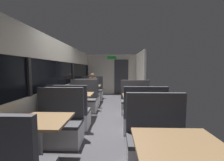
{
  "coord_description": "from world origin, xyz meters",
  "views": [
    {
      "loc": [
        0.26,
        -4.08,
        1.49
      ],
      "look_at": [
        0.06,
        2.56,
        0.93
      ],
      "focal_mm": 22.71,
      "sensor_mm": 36.0,
      "label": 1
    }
  ],
  "objects": [
    {
      "name": "dining_table_mid_window",
      "position": [
        -0.89,
        0.02,
        0.64
      ],
      "size": [
        0.9,
        0.7,
        0.74
      ],
      "color": "#9E9EA3",
      "rests_on": "ground_plane"
    },
    {
      "name": "dining_table_front_aisle",
      "position": [
        0.89,
        -2.69,
        0.64
      ],
      "size": [
        0.9,
        0.7,
        0.74
      ],
      "color": "#9E9EA3",
      "rests_on": "ground_plane"
    },
    {
      "name": "carriage_window_panel_left",
      "position": [
        -1.45,
        0.0,
        1.11
      ],
      "size": [
        0.09,
        8.48,
        2.3
      ],
      "color": "beige",
      "rests_on": "ground_plane"
    },
    {
      "name": "dining_table_near_window",
      "position": [
        -0.89,
        -2.09,
        0.64
      ],
      "size": [
        0.9,
        0.7,
        0.74
      ],
      "color": "#9E9EA3",
      "rests_on": "ground_plane"
    },
    {
      "name": "seated_passenger",
      "position": [
        -0.89,
        2.76,
        0.54
      ],
      "size": [
        0.47,
        0.55,
        1.26
      ],
      "color": "#26262D",
      "rests_on": "ground_plane"
    },
    {
      "name": "dining_table_far_window",
      "position": [
        -0.89,
        2.14,
        0.64
      ],
      "size": [
        0.9,
        0.7,
        0.74
      ],
      "color": "#9E9EA3",
      "rests_on": "ground_plane"
    },
    {
      "name": "bench_front_aisle_facing_entry",
      "position": [
        0.89,
        -1.99,
        0.33
      ],
      "size": [
        0.95,
        0.5,
        1.1
      ],
      "color": "silver",
      "rests_on": "ground_plane"
    },
    {
      "name": "coffee_cup_secondary",
      "position": [
        0.8,
        -0.06,
        0.79
      ],
      "size": [
        0.07,
        0.07,
        0.09
      ],
      "color": "white",
      "rests_on": "dining_table_rear_aisle"
    },
    {
      "name": "bench_rear_aisle_facing_entry",
      "position": [
        0.89,
        0.52,
        0.33
      ],
      "size": [
        0.95,
        0.5,
        1.1
      ],
      "color": "silver",
      "rests_on": "ground_plane"
    },
    {
      "name": "ground_plane",
      "position": [
        0.0,
        0.0,
        -0.01
      ],
      "size": [
        3.3,
        9.2,
        0.02
      ],
      "primitive_type": "cube",
      "color": "#423F44"
    },
    {
      "name": "dining_table_rear_aisle",
      "position": [
        0.89,
        -0.18,
        0.64
      ],
      "size": [
        0.9,
        0.7,
        0.74
      ],
      "color": "#9E9EA3",
      "rests_on": "ground_plane"
    },
    {
      "name": "bench_mid_window_facing_entry",
      "position": [
        -0.89,
        0.72,
        0.33
      ],
      "size": [
        0.95,
        0.5,
        1.1
      ],
      "color": "silver",
      "rests_on": "ground_plane"
    },
    {
      "name": "bench_far_window_facing_end",
      "position": [
        -0.89,
        1.44,
        0.33
      ],
      "size": [
        0.95,
        0.5,
        1.1
      ],
      "color": "silver",
      "rests_on": "ground_plane"
    },
    {
      "name": "carriage_end_bulkhead",
      "position": [
        0.06,
        4.19,
        1.14
      ],
      "size": [
        2.9,
        0.11,
        2.3
      ],
      "color": "beige",
      "rests_on": "ground_plane"
    },
    {
      "name": "coffee_cup_primary",
      "position": [
        -0.93,
        -2.23,
        0.79
      ],
      "size": [
        0.07,
        0.07,
        0.09
      ],
      "color": "white",
      "rests_on": "dining_table_near_window"
    },
    {
      "name": "bench_mid_window_facing_end",
      "position": [
        -0.89,
        -0.68,
        0.33
      ],
      "size": [
        0.95,
        0.5,
        1.1
      ],
      "color": "silver",
      "rests_on": "ground_plane"
    },
    {
      "name": "bench_rear_aisle_facing_end",
      "position": [
        0.89,
        -0.88,
        0.33
      ],
      "size": [
        0.95,
        0.5,
        1.1
      ],
      "color": "silver",
      "rests_on": "ground_plane"
    },
    {
      "name": "bench_near_window_facing_entry",
      "position": [
        -0.89,
        -1.39,
        0.33
      ],
      "size": [
        0.95,
        0.5,
        1.1
      ],
      "color": "silver",
      "rests_on": "ground_plane"
    },
    {
      "name": "bench_far_window_facing_entry",
      "position": [
        -0.89,
        2.83,
        0.33
      ],
      "size": [
        0.95,
        0.5,
        1.1
      ],
      "color": "silver",
      "rests_on": "ground_plane"
    },
    {
      "name": "carriage_aisle_panel_right",
      "position": [
        1.45,
        3.0,
        1.15
      ],
      "size": [
        0.08,
        2.4,
        2.3
      ],
      "primitive_type": "cube",
      "color": "beige",
      "rests_on": "ground_plane"
    }
  ]
}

